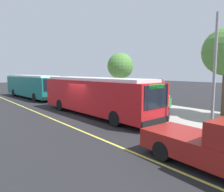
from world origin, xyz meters
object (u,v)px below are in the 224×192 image
(waiting_bench, at_px, (150,105))
(pedestrian_commuter, at_px, (168,105))
(transit_bus_second, at_px, (32,86))
(route_sign_post, at_px, (161,93))
(transit_bus_main, at_px, (95,95))
(pickup_truck, at_px, (223,148))

(waiting_bench, distance_m, pedestrian_commuter, 3.46)
(transit_bus_second, distance_m, route_sign_post, 18.97)
(transit_bus_main, xyz_separation_m, waiting_bench, (1.91, 4.32, -0.98))
(pickup_truck, relative_size, route_sign_post, 1.95)
(route_sign_post, bearing_deg, pedestrian_commuter, 46.07)
(transit_bus_main, height_order, route_sign_post, same)
(transit_bus_main, xyz_separation_m, pedestrian_commuter, (4.91, 2.68, -0.50))
(route_sign_post, bearing_deg, transit_bus_main, -153.02)
(route_sign_post, bearing_deg, waiting_bench, 143.07)
(transit_bus_main, height_order, waiting_bench, transit_bus_main)
(transit_bus_main, relative_size, waiting_bench, 7.45)
(transit_bus_second, height_order, pickup_truck, transit_bus_second)
(transit_bus_main, relative_size, transit_bus_second, 1.01)
(transit_bus_second, relative_size, pickup_truck, 2.16)
(waiting_bench, xyz_separation_m, pedestrian_commuter, (3.00, -1.65, 0.48))
(pedestrian_commuter, bearing_deg, route_sign_post, -133.93)
(transit_bus_main, relative_size, pedestrian_commuter, 7.05)
(route_sign_post, xyz_separation_m, pedestrian_commuter, (0.34, 0.35, -0.84))
(transit_bus_main, bearing_deg, pedestrian_commuter, 28.62)
(pickup_truck, distance_m, pedestrian_commuter, 7.44)
(transit_bus_second, bearing_deg, route_sign_post, 7.32)
(transit_bus_second, distance_m, pedestrian_commuter, 19.36)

